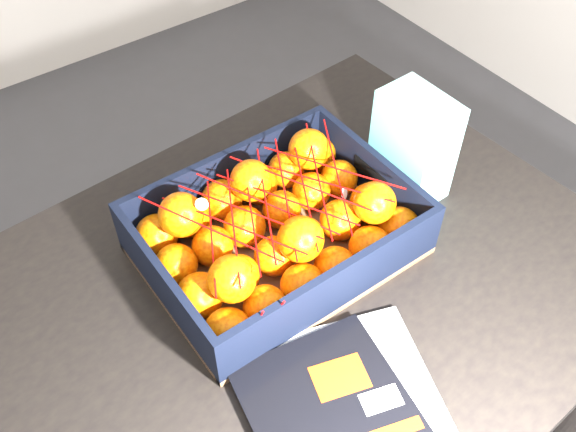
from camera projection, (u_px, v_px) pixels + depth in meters
table at (254, 347)px, 1.05m from camera, size 1.25×0.87×0.75m
magazine_stack at (352, 418)px, 0.85m from camera, size 0.32×0.34×0.02m
produce_crate at (277, 238)px, 1.03m from camera, size 0.41×0.31×0.11m
clementine_heap at (276, 228)px, 1.01m from camera, size 0.40×0.29×0.12m
mesh_net at (276, 206)px, 0.96m from camera, size 0.34×0.27×0.10m
retail_carton at (413, 146)px, 1.09m from camera, size 0.09×0.13×0.19m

